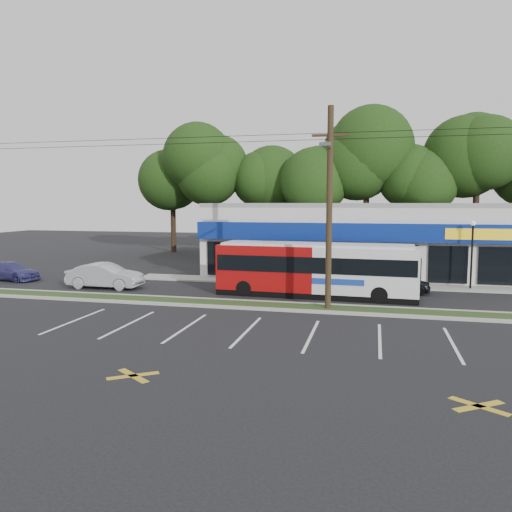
{
  "coord_description": "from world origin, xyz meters",
  "views": [
    {
      "loc": [
        5.21,
        -23.71,
        5.37
      ],
      "look_at": [
        -1.66,
        5.0,
        2.18
      ],
      "focal_mm": 35.0,
      "sensor_mm": 36.0,
      "label": 1
    }
  ],
  "objects_px": {
    "car_blue": "(11,271)",
    "pedestrian_b": "(323,274)",
    "utility_pole": "(326,201)",
    "pedestrian_a": "(338,273)",
    "car_dark": "(396,282)",
    "metrobus": "(316,268)",
    "lamp_post": "(472,247)",
    "car_silver": "(105,276)"
  },
  "relations": [
    {
      "from": "car_blue",
      "to": "pedestrian_b",
      "type": "height_order",
      "value": "pedestrian_b"
    },
    {
      "from": "utility_pole",
      "to": "pedestrian_b",
      "type": "relative_size",
      "value": 33.37
    },
    {
      "from": "pedestrian_a",
      "to": "car_dark",
      "type": "bearing_deg",
      "value": 123.99
    },
    {
      "from": "metrobus",
      "to": "car_dark",
      "type": "relative_size",
      "value": 2.94
    },
    {
      "from": "pedestrian_b",
      "to": "metrobus",
      "type": "bearing_deg",
      "value": 86.87
    },
    {
      "from": "utility_pole",
      "to": "pedestrian_b",
      "type": "distance_m",
      "value": 8.93
    },
    {
      "from": "lamp_post",
      "to": "car_silver",
      "type": "height_order",
      "value": "lamp_post"
    },
    {
      "from": "pedestrian_b",
      "to": "utility_pole",
      "type": "bearing_deg",
      "value": 93.56
    },
    {
      "from": "metrobus",
      "to": "car_dark",
      "type": "distance_m",
      "value": 5.09
    },
    {
      "from": "car_blue",
      "to": "pedestrian_a",
      "type": "height_order",
      "value": "pedestrian_a"
    },
    {
      "from": "car_silver",
      "to": "car_blue",
      "type": "height_order",
      "value": "car_silver"
    },
    {
      "from": "metrobus",
      "to": "lamp_post",
      "type": "bearing_deg",
      "value": 28.21
    },
    {
      "from": "lamp_post",
      "to": "pedestrian_a",
      "type": "distance_m",
      "value": 8.23
    },
    {
      "from": "car_blue",
      "to": "pedestrian_a",
      "type": "bearing_deg",
      "value": -74.27
    },
    {
      "from": "pedestrian_a",
      "to": "metrobus",
      "type": "bearing_deg",
      "value": 48.04
    },
    {
      "from": "lamp_post",
      "to": "car_blue",
      "type": "bearing_deg",
      "value": -173.93
    },
    {
      "from": "car_blue",
      "to": "pedestrian_b",
      "type": "xyz_separation_m",
      "value": [
        21.27,
        2.92,
        0.12
      ]
    },
    {
      "from": "metrobus",
      "to": "utility_pole",
      "type": "bearing_deg",
      "value": -73.7
    },
    {
      "from": "car_dark",
      "to": "car_silver",
      "type": "bearing_deg",
      "value": 94.41
    },
    {
      "from": "metrobus",
      "to": "car_silver",
      "type": "distance_m",
      "value": 13.2
    },
    {
      "from": "metrobus",
      "to": "car_blue",
      "type": "relative_size",
      "value": 2.62
    },
    {
      "from": "utility_pole",
      "to": "car_blue",
      "type": "distance_m",
      "value": 23.09
    },
    {
      "from": "pedestrian_a",
      "to": "pedestrian_b",
      "type": "bearing_deg",
      "value": -27.75
    },
    {
      "from": "utility_pole",
      "to": "metrobus",
      "type": "distance_m",
      "value": 5.29
    },
    {
      "from": "car_dark",
      "to": "pedestrian_a",
      "type": "distance_m",
      "value": 4.01
    },
    {
      "from": "utility_pole",
      "to": "car_blue",
      "type": "xyz_separation_m",
      "value": [
        -22.11,
        4.65,
        -4.78
      ]
    },
    {
      "from": "metrobus",
      "to": "car_blue",
      "type": "xyz_separation_m",
      "value": [
        -21.24,
        1.08,
        -0.98
      ]
    },
    {
      "from": "car_blue",
      "to": "car_dark",
      "type": "bearing_deg",
      "value": -79.47
    },
    {
      "from": "lamp_post",
      "to": "pedestrian_b",
      "type": "distance_m",
      "value": 9.21
    },
    {
      "from": "utility_pole",
      "to": "lamp_post",
      "type": "distance_m",
      "value": 11.67
    },
    {
      "from": "lamp_post",
      "to": "car_dark",
      "type": "relative_size",
      "value": 1.09
    },
    {
      "from": "car_blue",
      "to": "pedestrian_a",
      "type": "relative_size",
      "value": 2.66
    },
    {
      "from": "car_silver",
      "to": "pedestrian_a",
      "type": "distance_m",
      "value": 14.83
    },
    {
      "from": "pedestrian_a",
      "to": "lamp_post",
      "type": "bearing_deg",
      "value": 154.4
    },
    {
      "from": "utility_pole",
      "to": "car_dark",
      "type": "xyz_separation_m",
      "value": [
        3.68,
        5.68,
        -4.75
      ]
    },
    {
      "from": "car_dark",
      "to": "car_silver",
      "type": "relative_size",
      "value": 0.82
    },
    {
      "from": "lamp_post",
      "to": "car_dark",
      "type": "xyz_separation_m",
      "value": [
        -4.49,
        -2.2,
        -2.01
      ]
    },
    {
      "from": "utility_pole",
      "to": "car_silver",
      "type": "height_order",
      "value": "utility_pole"
    },
    {
      "from": "utility_pole",
      "to": "pedestrian_b",
      "type": "height_order",
      "value": "utility_pole"
    },
    {
      "from": "car_silver",
      "to": "pedestrian_a",
      "type": "relative_size",
      "value": 2.88
    },
    {
      "from": "lamp_post",
      "to": "pedestrian_b",
      "type": "bearing_deg",
      "value": -178.09
    },
    {
      "from": "car_dark",
      "to": "pedestrian_b",
      "type": "distance_m",
      "value": 4.89
    }
  ]
}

